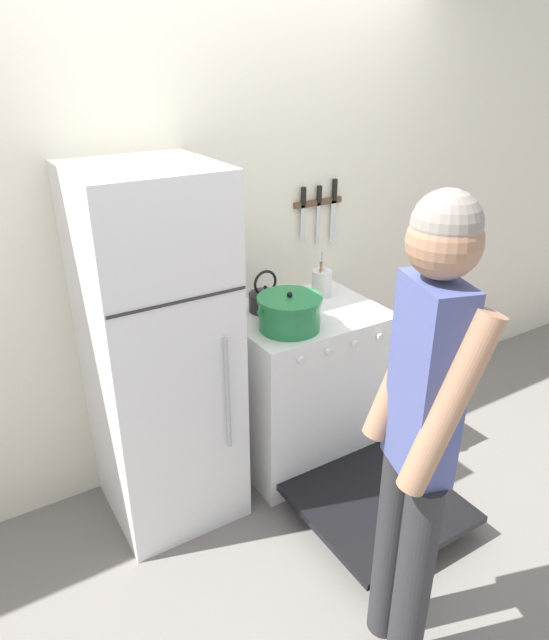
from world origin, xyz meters
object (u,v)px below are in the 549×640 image
stove_range (307,388)px  utensil_jar (322,283)px  tea_kettle (266,299)px  refrigerator (159,355)px  dutch_oven_pot (289,313)px  person (419,431)px

stove_range → utensil_jar: 0.58m
tea_kettle → stove_range: bearing=-44.7°
refrigerator → dutch_oven_pot: refrigerator is taller
tea_kettle → utensil_jar: size_ratio=0.89×
stove_range → utensil_jar: bearing=40.4°
tea_kettle → refrigerator: bearing=-169.7°
dutch_oven_pot → tea_kettle: tea_kettle is taller
utensil_jar → person: 1.44m
dutch_oven_pot → refrigerator: bearing=168.1°
dutch_oven_pot → utensil_jar: bearing=34.0°
utensil_jar → stove_range: bearing=-139.6°
stove_range → refrigerator: bearing=176.7°
refrigerator → tea_kettle: size_ratio=7.72×
refrigerator → dutch_oven_pot: bearing=-11.9°
person → dutch_oven_pot: bearing=7.0°
refrigerator → utensil_jar: (1.00, 0.12, 0.11)m
stove_range → person: person is taller
stove_range → tea_kettle: tea_kettle is taller
tea_kettle → utensil_jar: utensil_jar is taller
tea_kettle → person: size_ratio=0.12×
refrigerator → utensil_jar: size_ratio=6.84×
tea_kettle → utensil_jar: (0.36, 0.01, 0.01)m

